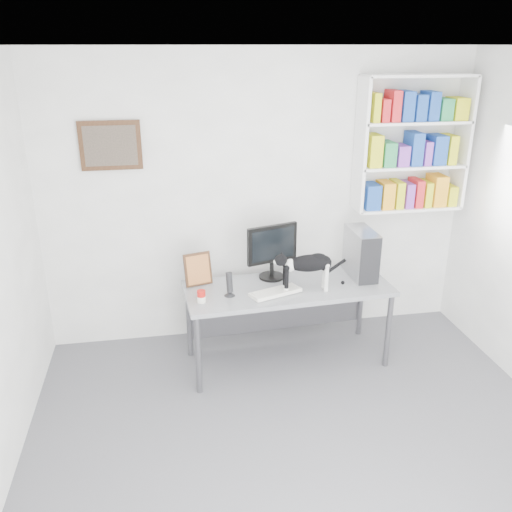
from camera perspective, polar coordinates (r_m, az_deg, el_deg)
name	(u,v)px	position (r m, az deg, el deg)	size (l,w,h in m)	color
room	(320,289)	(3.25, 6.79, -3.43)	(4.01, 4.01, 2.70)	#55555A
bookshelf	(412,144)	(5.27, 16.14, 11.24)	(1.03, 0.28, 1.24)	white
wall_art	(111,146)	(4.87, -15.07, 11.17)	(0.52, 0.04, 0.42)	#492E17
desk	(287,324)	(4.89, 3.29, -7.16)	(1.78, 0.69, 0.74)	gray
monitor	(272,251)	(4.79, 1.68, 0.49)	(0.48, 0.23, 0.51)	black
keyboard	(275,292)	(4.57, 2.05, -3.81)	(0.44, 0.17, 0.03)	silver
pc_tower	(361,253)	(4.94, 11.00, 0.30)	(0.19, 0.44, 0.44)	#A4A4A8
speaker	(229,284)	(4.50, -2.81, -2.95)	(0.09, 0.09, 0.22)	black
leaning_print	(198,269)	(4.72, -6.14, -1.33)	(0.24, 0.10, 0.30)	#492E17
soup_can	(201,296)	(4.43, -5.78, -4.26)	(0.07, 0.07, 0.10)	red
cat	(307,272)	(4.58, 5.44, -1.73)	(0.56, 0.15, 0.34)	black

